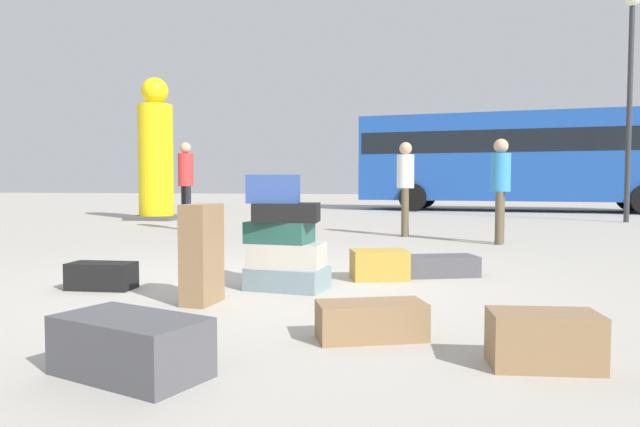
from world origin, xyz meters
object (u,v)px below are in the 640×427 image
Objects in this scene: suitcase_black_foreground_far at (102,276)px; suitcase_charcoal_white_trunk at (131,346)px; person_tourist_with_camera at (405,180)px; person_passerby_in_red at (500,181)px; suitcase_tan_behind_tower at (379,265)px; parked_bus at (523,155)px; lamp_post at (631,70)px; suitcase_brown_left_side at (202,254)px; suitcase_brown_foreground_near at (371,320)px; suitcase_charcoal_upright_blue at (438,266)px; suitcase_brown_right_side at (544,340)px; yellow_dummy_statue at (156,157)px; person_bearded_onlooker at (186,178)px; suitcase_tower at (284,241)px.

suitcase_black_foreground_far is 2.52m from suitcase_charcoal_white_trunk.
person_tourist_with_camera is 1.80m from person_passerby_in_red.
suitcase_tan_behind_tower is 3.21m from suitcase_charcoal_white_trunk.
parked_bus reaches higher than suitcase_charcoal_white_trunk.
lamp_post is (5.87, 12.31, 3.43)m from suitcase_charcoal_white_trunk.
suitcase_brown_left_side is 0.07× the size of parked_bus.
suitcase_brown_foreground_near is 0.39× the size of person_tourist_with_camera.
suitcase_brown_left_side is 1.01× the size of suitcase_charcoal_upright_blue.
parked_bus is at bearing 76.34° from suitcase_brown_right_side.
suitcase_brown_right_side is at bearing -54.31° from yellow_dummy_statue.
suitcase_brown_foreground_near is 2.19m from suitcase_tan_behind_tower.
suitcase_brown_left_side is 0.22× the size of yellow_dummy_statue.
yellow_dummy_statue is at bearing 111.79° from suitcase_tan_behind_tower.
suitcase_brown_right_side is 0.84× the size of suitcase_brown_foreground_near.
parked_bus is (7.63, 9.33, 0.80)m from person_bearded_onlooker.
suitcase_charcoal_white_trunk is (-2.01, -0.53, 0.00)m from suitcase_brown_right_side.
suitcase_charcoal_white_trunk is 7.79m from person_tourist_with_camera.
person_passerby_in_red is (2.41, 6.68, 0.81)m from suitcase_charcoal_white_trunk.
suitcase_charcoal_upright_blue is at bearing -3.89° from person_passerby_in_red.
suitcase_tower is 0.09× the size of parked_bus.
suitcase_charcoal_white_trunk is at bearing -20.60° from person_bearded_onlooker.
parked_bus is (2.74, 14.10, 1.73)m from suitcase_charcoal_upright_blue.
person_bearded_onlooker is at bearing -92.31° from person_passerby_in_red.
suitcase_brown_left_side is 7.23m from person_bearded_onlooker.
suitcase_tower is 4.88m from person_passerby_in_red.
suitcase_brown_left_side is 5.75m from person_passerby_in_red.
person_passerby_in_red is at bearing 55.22° from suitcase_charcoal_upright_blue.
suitcase_tower is 11.87m from lamp_post.
suitcase_brown_foreground_near is 0.12× the size of lamp_post.
person_tourist_with_camera reaches higher than suitcase_tower.
yellow_dummy_statue reaches higher than suitcase_tan_behind_tower.
suitcase_black_foreground_far is 0.11× the size of lamp_post.
person_tourist_with_camera is 0.31× the size of lamp_post.
person_bearded_onlooker is (-3.42, 8.16, 0.89)m from suitcase_charcoal_white_trunk.
suitcase_charcoal_upright_blue is 0.45× the size of person_bearded_onlooker.
suitcase_charcoal_white_trunk is at bearing -171.40° from suitcase_brown_right_side.
suitcase_tower is 5.37m from person_tourist_with_camera.
suitcase_charcoal_upright_blue is 2.53m from suitcase_brown_foreground_near.
suitcase_brown_foreground_near is at bearing 152.30° from suitcase_brown_right_side.
person_passerby_in_red is (0.40, 6.15, 0.82)m from suitcase_brown_right_side.
suitcase_tower is 0.19× the size of lamp_post.
suitcase_brown_foreground_near is at bearing -56.88° from yellow_dummy_statue.
suitcase_black_foreground_far is 0.33× the size of person_bearded_onlooker.
person_bearded_onlooker is 1.08× the size of person_passerby_in_red.
suitcase_tan_behind_tower is at bearing 107.02° from suitcase_brown_right_side.
suitcase_brown_right_side is 13.00m from yellow_dummy_statue.
suitcase_brown_foreground_near is at bearing -93.98° from parked_bus.
suitcase_tower is 1.30× the size of suitcase_brown_left_side.
yellow_dummy_statue is at bearing 123.15° from suitcase_brown_left_side.
yellow_dummy_statue is (-6.61, 10.13, 1.47)m from suitcase_brown_foreground_near.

